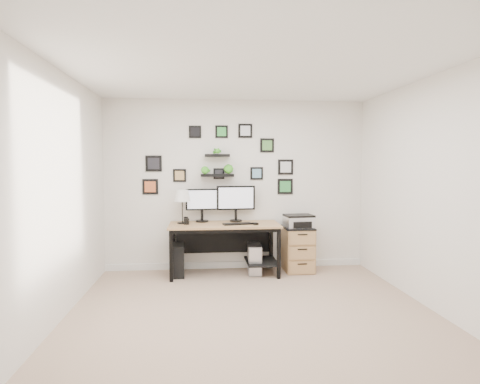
{
  "coord_description": "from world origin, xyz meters",
  "views": [
    {
      "loc": [
        -0.55,
        -4.16,
        1.62
      ],
      "look_at": [
        0.04,
        1.83,
        1.2
      ],
      "focal_mm": 30.0,
      "sensor_mm": 36.0,
      "label": 1
    }
  ],
  "objects": [
    {
      "name": "printer",
      "position": [
        0.92,
        1.71,
        0.77
      ],
      "size": [
        0.45,
        0.37,
        0.19
      ],
      "color": "silver",
      "rests_on": "file_cabinet"
    },
    {
      "name": "keyboard",
      "position": [
        -0.03,
        1.54,
        0.76
      ],
      "size": [
        0.43,
        0.21,
        0.02
      ],
      "primitive_type": "cube",
      "rotation": [
        0.0,
        0.0,
        0.2
      ],
      "color": "black",
      "rests_on": "desk"
    },
    {
      "name": "pc_tower_grey",
      "position": [
        0.24,
        1.66,
        0.21
      ],
      "size": [
        0.22,
        0.44,
        0.43
      ],
      "color": "gray",
      "rests_on": "ground"
    },
    {
      "name": "monitor_left",
      "position": [
        -0.53,
        1.86,
        1.04
      ],
      "size": [
        0.49,
        0.21,
        0.5
      ],
      "color": "black",
      "rests_on": "desk"
    },
    {
      "name": "wall_decor",
      "position": [
        -0.25,
        1.93,
        1.64
      ],
      "size": [
        2.31,
        0.18,
        1.09
      ],
      "color": "black",
      "rests_on": "ground"
    },
    {
      "name": "table_lamp",
      "position": [
        -0.82,
        1.72,
        1.15
      ],
      "size": [
        0.24,
        0.24,
        0.49
      ],
      "color": "black",
      "rests_on": "desk"
    },
    {
      "name": "mouse",
      "position": [
        0.23,
        1.5,
        0.76
      ],
      "size": [
        0.09,
        0.11,
        0.03
      ],
      "primitive_type": "cube",
      "rotation": [
        0.0,
        0.0,
        0.27
      ],
      "color": "black",
      "rests_on": "desk"
    },
    {
      "name": "pen_cup",
      "position": [
        -0.77,
        1.8,
        0.79
      ],
      "size": [
        0.07,
        0.07,
        0.09
      ],
      "primitive_type": "cylinder",
      "color": "black",
      "rests_on": "desk"
    },
    {
      "name": "desk",
      "position": [
        -0.18,
        1.67,
        0.63
      ],
      "size": [
        1.6,
        0.7,
        0.75
      ],
      "color": "tan",
      "rests_on": "ground"
    },
    {
      "name": "mug",
      "position": [
        -0.76,
        1.62,
        0.79
      ],
      "size": [
        0.08,
        0.08,
        0.09
      ],
      "primitive_type": "cylinder",
      "color": "black",
      "rests_on": "desk"
    },
    {
      "name": "monitor_right",
      "position": [
        -0.02,
        1.86,
        1.07
      ],
      "size": [
        0.58,
        0.2,
        0.54
      ],
      "color": "black",
      "rests_on": "desk"
    },
    {
      "name": "room",
      "position": [
        0.0,
        1.98,
        0.05
      ],
      "size": [
        4.0,
        4.0,
        4.0
      ],
      "color": "tan",
      "rests_on": "ground"
    },
    {
      "name": "pc_tower_black",
      "position": [
        -0.9,
        1.66,
        0.23
      ],
      "size": [
        0.22,
        0.46,
        0.45
      ],
      "primitive_type": "cube",
      "rotation": [
        0.0,
        0.0,
        0.05
      ],
      "color": "black",
      "rests_on": "ground"
    },
    {
      "name": "file_cabinet",
      "position": [
        0.91,
        1.72,
        0.34
      ],
      "size": [
        0.43,
        0.53,
        0.67
      ],
      "color": "tan",
      "rests_on": "ground"
    }
  ]
}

